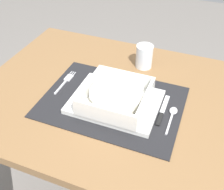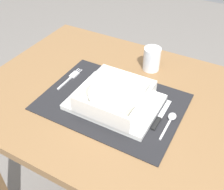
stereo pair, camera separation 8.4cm
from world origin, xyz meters
name	(u,v)px [view 2 (the right image)]	position (x,y,z in m)	size (l,w,h in m)	color
dining_table	(120,121)	(0.00, 0.00, 0.63)	(0.95, 0.69, 0.75)	brown
placemat	(112,102)	(-0.01, -0.04, 0.75)	(0.44, 0.32, 0.00)	black
serving_plate	(115,102)	(0.00, -0.04, 0.76)	(0.27, 0.20, 0.02)	white
porridge_bowl	(115,97)	(0.01, -0.05, 0.79)	(0.19, 0.19, 0.05)	white
fork	(71,77)	(-0.20, 0.00, 0.75)	(0.02, 0.13, 0.00)	silver
spoon	(171,119)	(0.18, -0.03, 0.75)	(0.02, 0.12, 0.01)	silver
butter_knife	(160,116)	(0.15, -0.03, 0.75)	(0.01, 0.14, 0.01)	black
bread_knife	(152,119)	(0.13, -0.05, 0.75)	(0.01, 0.14, 0.01)	#59331E
drinking_glass	(152,60)	(0.02, 0.20, 0.78)	(0.06, 0.06, 0.09)	white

